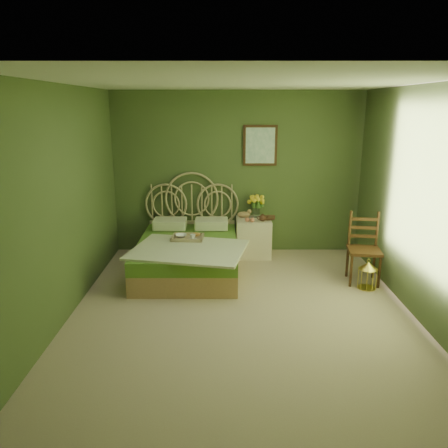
{
  "coord_description": "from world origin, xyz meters",
  "views": [
    {
      "loc": [
        -0.21,
        -4.78,
        2.36
      ],
      "look_at": [
        -0.21,
        1.0,
        0.79
      ],
      "focal_mm": 35.0,
      "sensor_mm": 36.0,
      "label": 1
    }
  ],
  "objects_px": {
    "bed": "(188,252)",
    "nightstand": "(254,233)",
    "chair": "(363,243)",
    "birdcage": "(367,275)"
  },
  "relations": [
    {
      "from": "nightstand",
      "to": "chair",
      "type": "height_order",
      "value": "nightstand"
    },
    {
      "from": "birdcage",
      "to": "bed",
      "type": "bearing_deg",
      "value": 164.87
    },
    {
      "from": "bed",
      "to": "chair",
      "type": "xyz_separation_m",
      "value": [
        2.44,
        -0.37,
        0.24
      ]
    },
    {
      "from": "nightstand",
      "to": "chair",
      "type": "bearing_deg",
      "value": -36.7
    },
    {
      "from": "chair",
      "to": "bed",
      "type": "bearing_deg",
      "value": 179.0
    },
    {
      "from": "nightstand",
      "to": "chair",
      "type": "distance_m",
      "value": 1.79
    },
    {
      "from": "nightstand",
      "to": "birdcage",
      "type": "xyz_separation_m",
      "value": [
        1.43,
        -1.36,
        -0.19
      ]
    },
    {
      "from": "chair",
      "to": "birdcage",
      "type": "distance_m",
      "value": 0.46
    },
    {
      "from": "chair",
      "to": "birdcage",
      "type": "bearing_deg",
      "value": -82.47
    },
    {
      "from": "bed",
      "to": "nightstand",
      "type": "height_order",
      "value": "bed"
    }
  ]
}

